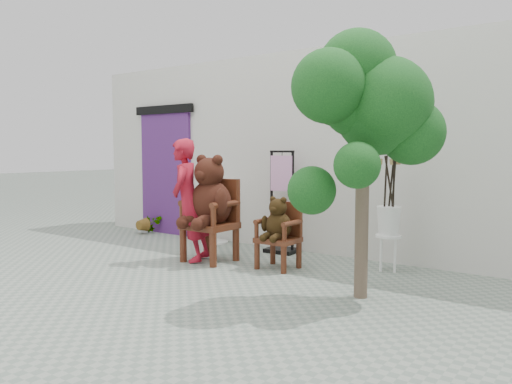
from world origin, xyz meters
TOP-DOWN VIEW (x-y plane):
  - ground_plane at (0.00, 0.00)m, footprint 60.00×60.00m
  - back_wall at (0.00, 3.10)m, footprint 9.00×1.00m
  - doorway at (-3.00, 2.58)m, footprint 1.40×0.11m
  - chair_big at (-0.82, 1.28)m, footprint 0.72×0.77m
  - chair_small at (0.17, 1.48)m, footprint 0.49×0.50m
  - person at (-1.05, 1.13)m, footprint 0.62×0.72m
  - cafe_table at (-1.66, 2.35)m, footprint 0.60×0.60m
  - display_stand at (-0.34, 2.35)m, footprint 0.47×0.37m
  - stool_bucket at (1.36, 2.18)m, footprint 0.32×0.32m
  - tree at (1.61, 0.85)m, footprint 1.32×1.35m
  - potted_plant at (-3.24, 2.35)m, footprint 0.39×0.35m

SIDE VIEW (x-z plane):
  - ground_plane at x=0.00m, z-range 0.00..0.00m
  - potted_plant at x=-3.24m, z-range 0.00..0.41m
  - cafe_table at x=-1.66m, z-range 0.09..0.79m
  - chair_small at x=0.17m, z-range 0.08..1.01m
  - display_stand at x=-0.34m, z-range -0.17..1.34m
  - stool_bucket at x=1.36m, z-range -0.08..1.37m
  - chair_big at x=-0.82m, z-range 0.08..1.55m
  - person at x=-1.05m, z-range 0.00..1.67m
  - doorway at x=-3.00m, z-range 0.00..2.33m
  - back_wall at x=0.00m, z-range 0.00..3.00m
  - tree at x=1.61m, z-range 0.60..3.32m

